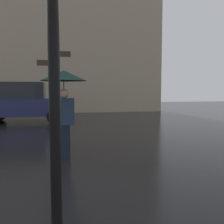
% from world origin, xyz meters
% --- Properties ---
extents(pedestrian_with_umbrella, '(1.03, 1.03, 1.97)m').
position_xyz_m(pedestrian_with_umbrella, '(0.31, 3.32, 1.59)').
color(pedestrian_with_umbrella, black).
rests_on(pedestrian_with_umbrella, ground).
extents(parked_car_left, '(4.13, 1.85, 1.92)m').
position_xyz_m(parked_car_left, '(-1.49, 10.40, 0.96)').
color(parked_car_left, '#1E234C').
rests_on(parked_car_left, ground).
extents(street_signpost, '(1.08, 0.08, 2.97)m').
position_xyz_m(street_signpost, '(0.04, 6.11, 1.80)').
color(street_signpost, black).
rests_on(street_signpost, ground).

